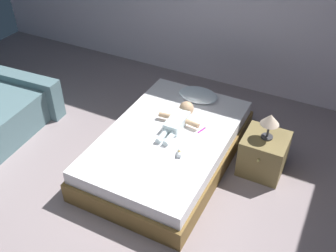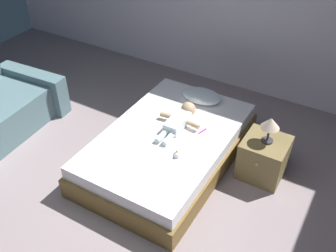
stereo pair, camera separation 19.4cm
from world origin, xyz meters
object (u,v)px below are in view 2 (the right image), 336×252
Objects in this scene: baby at (180,119)px; baby_bottle at (177,153)px; lamp at (270,124)px; toothbrush at (203,131)px; nightstand at (264,158)px; bed at (168,147)px; pillow at (202,96)px.

baby_bottle is (0.24, -0.48, -0.04)m from baby.
lamp reaches higher than baby.
nightstand is at bearing 9.37° from toothbrush.
toothbrush is 0.74m from lamp.
bed is 4.26× the size of nightstand.
lamp reaches higher than pillow.
lamp reaches higher than bed.
baby is 1.00m from nightstand.
baby is 1.43× the size of nightstand.
bed is 0.44m from toothbrush.
baby is at bearing -88.85° from pillow.
baby_bottle is (0.27, -0.26, 0.23)m from bed.
lamp is at bearing 7.08° from baby.
nightstand reaches higher than toothbrush.
nightstand is (0.99, 0.34, 0.04)m from bed.
toothbrush is at bearing -61.92° from pillow.
nightstand is at bearing -90.00° from lamp.
pillow is 1.07m from baby_bottle.
bed is 0.34m from baby.
nightstand is at bearing 18.67° from bed.
pillow is at bearing 118.08° from toothbrush.
baby_bottle is (-0.73, -0.60, 0.19)m from nightstand.
bed is 4.28× the size of pillow.
lamp is at bearing 39.49° from baby_bottle.
pillow is 0.63m from toothbrush.
bed is at bearing -91.32° from pillow.
baby is (0.01, -0.56, 0.01)m from pillow.
baby is 5.08× the size of toothbrush.
baby is at bearing 116.26° from baby_bottle.
toothbrush is 0.71m from nightstand.
pillow is at bearing 103.41° from baby_bottle.
toothbrush is at bearing 84.50° from baby_bottle.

